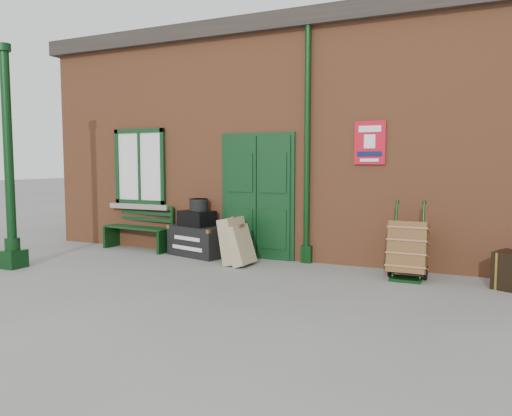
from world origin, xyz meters
The scene contains 10 objects.
ground centered at (0.00, 0.00, 0.00)m, with size 80.00×80.00×0.00m, color gray.
station_building centered at (0.00, 3.49, 2.16)m, with size 10.30×4.30×4.36m.
canopy_column centered at (-3.60, -1.00, 1.41)m, with size 0.34×0.34×3.61m.
bench centered at (-2.82, 1.32, 0.46)m, with size 1.51×0.58×0.91m.
houdini_trunk centered at (-1.38, 1.23, 0.28)m, with size 1.12×0.61×0.56m, color black.
strongbox centered at (-1.43, 1.23, 0.70)m, with size 0.61×0.45×0.28m, color black.
hatbox centered at (-1.40, 1.25, 0.95)m, with size 0.34×0.34×0.22m, color black.
suitcase_back centered at (-0.45, 0.83, 0.40)m, with size 0.22×0.56×0.78m, color tan.
suitcase_front centered at (-0.27, 0.73, 0.35)m, with size 0.20×0.50×0.67m, color tan.
porter_trolley centered at (2.41, 0.93, 0.44)m, with size 0.56×0.60×1.14m.
Camera 1 is at (3.46, -6.65, 1.73)m, focal length 35.00 mm.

